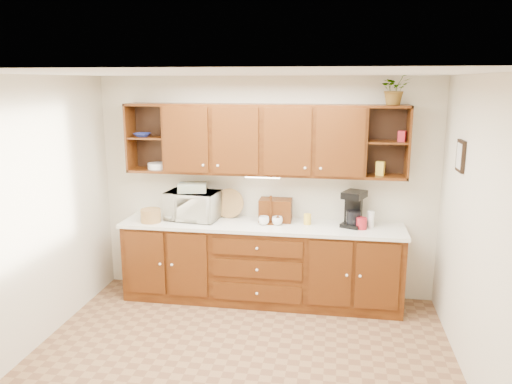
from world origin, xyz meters
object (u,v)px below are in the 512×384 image
(microwave, at_px, (193,205))
(potted_plant, at_px, (395,89))
(coffee_maker, at_px, (354,209))
(bread_box, at_px, (276,210))

(microwave, height_order, potted_plant, potted_plant)
(microwave, xyz_separation_m, coffee_maker, (1.86, 0.03, 0.03))
(coffee_maker, distance_m, potted_plant, 1.38)
(bread_box, relative_size, potted_plant, 1.08)
(coffee_maker, relative_size, potted_plant, 1.16)
(microwave, xyz_separation_m, bread_box, (0.97, 0.08, -0.04))
(bread_box, bearing_deg, microwave, -175.60)
(bread_box, distance_m, potted_plant, 1.88)
(microwave, bearing_deg, coffee_maker, 7.31)
(coffee_maker, xyz_separation_m, potted_plant, (0.37, -0.00, 1.33))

